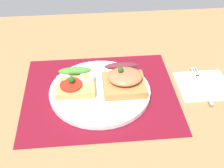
{
  "coord_description": "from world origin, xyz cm",
  "views": [
    {
      "loc": [
        -2.34,
        -57.77,
        50.0
      ],
      "look_at": [
        3.0,
        0.0,
        3.01
      ],
      "focal_mm": 49.21,
      "sensor_mm": 36.0,
      "label": 1
    }
  ],
  "objects_px": {
    "fork": "(201,84)",
    "sandwich_egg_tomato": "(75,83)",
    "plate": "(100,91)",
    "sandwich_salmon": "(124,79)",
    "napkin": "(203,85)"
  },
  "relations": [
    {
      "from": "plate",
      "to": "sandwich_salmon",
      "type": "bearing_deg",
      "value": 9.1
    },
    {
      "from": "plate",
      "to": "sandwich_salmon",
      "type": "relative_size",
      "value": 2.33
    },
    {
      "from": "sandwich_salmon",
      "to": "fork",
      "type": "height_order",
      "value": "sandwich_salmon"
    },
    {
      "from": "plate",
      "to": "sandwich_salmon",
      "type": "height_order",
      "value": "sandwich_salmon"
    },
    {
      "from": "fork",
      "to": "sandwich_egg_tomato",
      "type": "bearing_deg",
      "value": 179.07
    },
    {
      "from": "sandwich_egg_tomato",
      "to": "sandwich_salmon",
      "type": "distance_m",
      "value": 0.12
    },
    {
      "from": "plate",
      "to": "fork",
      "type": "height_order",
      "value": "plate"
    },
    {
      "from": "sandwich_salmon",
      "to": "sandwich_egg_tomato",
      "type": "bearing_deg",
      "value": 178.13
    },
    {
      "from": "sandwich_egg_tomato",
      "to": "fork",
      "type": "xyz_separation_m",
      "value": [
        0.32,
        -0.01,
        -0.02
      ]
    },
    {
      "from": "plate",
      "to": "fork",
      "type": "relative_size",
      "value": 1.64
    },
    {
      "from": "sandwich_egg_tomato",
      "to": "fork",
      "type": "relative_size",
      "value": 0.62
    },
    {
      "from": "sandwich_egg_tomato",
      "to": "napkin",
      "type": "bearing_deg",
      "value": -0.97
    },
    {
      "from": "sandwich_salmon",
      "to": "napkin",
      "type": "height_order",
      "value": "sandwich_salmon"
    },
    {
      "from": "plate",
      "to": "sandwich_egg_tomato",
      "type": "distance_m",
      "value": 0.07
    },
    {
      "from": "plate",
      "to": "sandwich_egg_tomato",
      "type": "relative_size",
      "value": 2.65
    }
  ]
}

